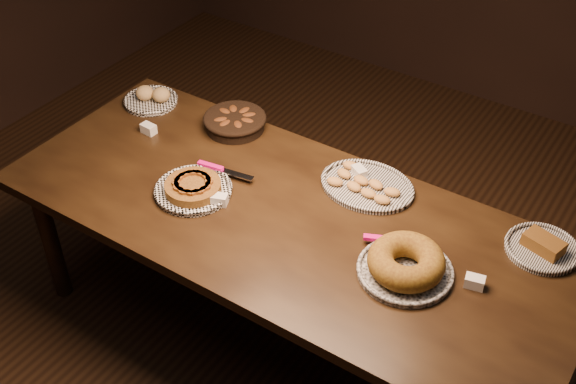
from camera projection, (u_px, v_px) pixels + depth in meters
The scene contains 9 objects.
ground at pixel (286, 334), 3.39m from camera, with size 5.00×5.00×0.00m, color black.
buffet_table at pixel (286, 227), 2.96m from camera, with size 2.40×1.00×0.75m.
apple_tart_plate at pixel (193, 188), 3.01m from camera, with size 0.34×0.37×0.06m.
madeleine_platter at pixel (366, 185), 3.03m from camera, with size 0.40×0.33×0.05m.
bundt_cake_plate at pixel (406, 264), 2.63m from camera, with size 0.40×0.37×0.11m.
croissant_basket at pixel (235, 121), 3.36m from camera, with size 0.30×0.30×0.07m.
bread_roll_plate at pixel (152, 98), 3.55m from camera, with size 0.27×0.27×0.08m.
loaf_plate at pixel (542, 247), 2.74m from camera, with size 0.28×0.28×0.07m.
tent_cards at pixel (307, 204), 2.93m from camera, with size 1.72×0.55×0.04m.
Camera 1 is at (1.22, -1.83, 2.66)m, focal length 45.00 mm.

